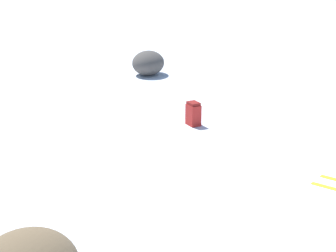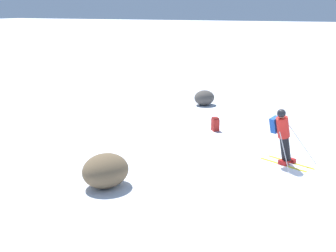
{
  "view_description": "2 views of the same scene",
  "coord_description": "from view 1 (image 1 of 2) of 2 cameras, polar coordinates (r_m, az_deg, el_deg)",
  "views": [
    {
      "loc": [
        -7.58,
        1.2,
        3.71
      ],
      "look_at": [
        0.62,
        3.09,
        0.89
      ],
      "focal_mm": 60.0,
      "sensor_mm": 36.0,
      "label": 1
    },
    {
      "loc": [
        -12.37,
        -2.51,
        4.39
      ],
      "look_at": [
        -0.68,
        3.15,
        1.11
      ],
      "focal_mm": 50.0,
      "sensor_mm": 36.0,
      "label": 2
    }
  ],
  "objects": [
    {
      "name": "exposed_boulder_1",
      "position": [
        16.08,
        -2.02,
        6.42
      ],
      "size": [
        1.06,
        0.9,
        0.69
      ],
      "primitive_type": "ellipsoid",
      "color": "#4C4742",
      "rests_on": "ground"
    },
    {
      "name": "spare_backpack",
      "position": [
        11.68,
        2.59,
        1.24
      ],
      "size": [
        0.37,
        0.36,
        0.5
      ],
      "rotation": [
        0.0,
        0.0,
        3.85
      ],
      "color": "#AD231E",
      "rests_on": "ground"
    }
  ]
}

